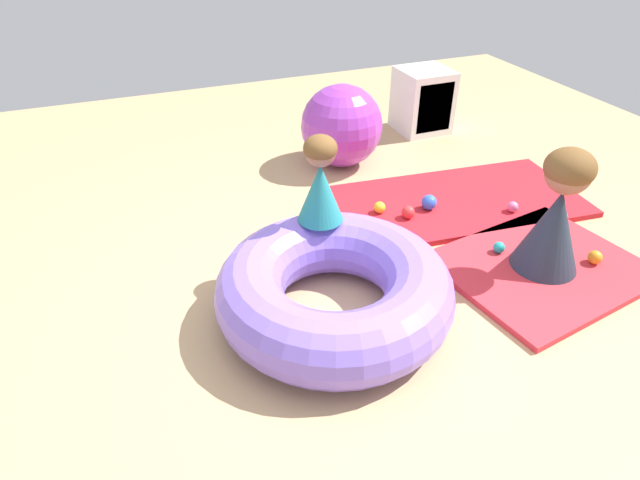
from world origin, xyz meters
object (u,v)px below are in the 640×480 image
object	(u,v)px
play_ball_red	(408,212)
inflatable_cushion	(334,289)
child_in_teal	(320,180)
play_ball_yellow	(380,207)
play_ball_teal	(499,247)
play_ball_blue	(429,202)
storage_cube	(424,101)
exercise_ball_large	(342,126)
play_ball_green	(559,217)
play_ball_orange	(595,257)
adult_seated	(557,213)
play_ball_pink	(513,207)

from	to	relation	value
play_ball_red	inflatable_cushion	bearing A→B (deg)	-140.78
child_in_teal	play_ball_yellow	xyz separation A→B (m)	(0.60, 0.41, -0.52)
play_ball_red	play_ball_teal	bearing A→B (deg)	-60.64
play_ball_blue	storage_cube	size ratio (longest dim) A/B	0.19
play_ball_teal	exercise_ball_large	xyz separation A→B (m)	(-0.37, 1.59, 0.25)
play_ball_blue	play_ball_yellow	bearing A→B (deg)	166.09
child_in_teal	storage_cube	distance (m)	2.39
child_in_teal	play_ball_red	world-z (taller)	child_in_teal
play_ball_green	play_ball_orange	size ratio (longest dim) A/B	1.29
inflatable_cushion	play_ball_teal	distance (m)	1.16
storage_cube	exercise_ball_large	bearing A→B (deg)	-159.46
adult_seated	play_ball_teal	size ratio (longest dim) A/B	10.59
inflatable_cushion	adult_seated	size ratio (longest dim) A/B	1.66
play_ball_green	play_ball_orange	distance (m)	0.45
adult_seated	play_ball_green	world-z (taller)	adult_seated
play_ball_pink	play_ball_green	xyz separation A→B (m)	(0.18, -0.24, 0.02)
play_ball_green	exercise_ball_large	world-z (taller)	exercise_ball_large
child_in_teal	adult_seated	xyz separation A→B (m)	(1.23, -0.50, -0.20)
play_ball_teal	child_in_teal	bearing A→B (deg)	164.69
play_ball_teal	play_ball_orange	distance (m)	0.55
play_ball_teal	storage_cube	world-z (taller)	storage_cube
play_ball_pink	play_ball_teal	bearing A→B (deg)	-136.93
child_in_teal	play_ball_teal	bearing A→B (deg)	87.88
play_ball_teal	play_ball_red	xyz separation A→B (m)	(-0.32, 0.56, 0.01)
play_ball_green	play_ball_teal	bearing A→B (deg)	-167.40
play_ball_teal	play_ball_pink	bearing A→B (deg)	43.07
play_ball_yellow	play_ball_teal	bearing A→B (deg)	-56.45
play_ball_pink	play_ball_orange	bearing A→B (deg)	-84.57
child_in_teal	play_ball_red	xyz separation A→B (m)	(0.75, 0.27, -0.52)
child_in_teal	play_ball_blue	size ratio (longest dim) A/B	4.72
play_ball_pink	play_ball_blue	xyz separation A→B (m)	(-0.52, 0.25, 0.02)
play_ball_pink	play_ball_yellow	bearing A→B (deg)	158.98
exercise_ball_large	play_ball_blue	bearing A→B (deg)	-76.07
exercise_ball_large	play_ball_pink	bearing A→B (deg)	-58.05
play_ball_orange	exercise_ball_large	size ratio (longest dim) A/B	0.13
play_ball_green	play_ball_orange	world-z (taller)	play_ball_green
play_ball_red	exercise_ball_large	size ratio (longest dim) A/B	0.14
play_ball_pink	exercise_ball_large	world-z (taller)	exercise_ball_large
play_ball_pink	play_ball_yellow	size ratio (longest dim) A/B	0.93
storage_cube	child_in_teal	bearing A→B (deg)	-135.29
storage_cube	play_ball_yellow	bearing A→B (deg)	-130.64
play_ball_teal	storage_cube	xyz separation A→B (m)	(0.61, 1.96, 0.20)
exercise_ball_large	play_ball_red	bearing A→B (deg)	-87.33
play_ball_pink	exercise_ball_large	distance (m)	1.46
play_ball_teal	play_ball_green	size ratio (longest dim) A/B	0.66
inflatable_cushion	adult_seated	world-z (taller)	adult_seated
play_ball_green	exercise_ball_large	distance (m)	1.75
play_ball_red	child_in_teal	bearing A→B (deg)	-160.04
child_in_teal	exercise_ball_large	distance (m)	1.50
play_ball_green	play_ball_orange	bearing A→B (deg)	-105.22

